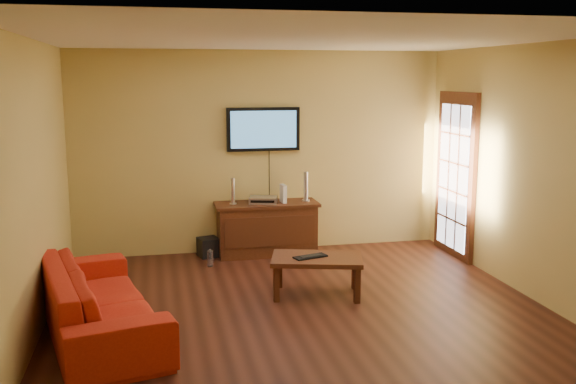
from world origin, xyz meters
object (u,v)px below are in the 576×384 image
object	(u,v)px
speaker_right	(306,188)
bottle	(210,258)
subwoofer	(209,247)
speaker_left	(233,192)
av_receiver	(263,200)
game_console	(283,194)
keyboard	(310,256)
sofa	(99,289)
television	(263,129)
coffee_table	(317,262)
media_console	(267,228)

from	to	relation	value
speaker_right	bottle	distance (m)	1.60
subwoofer	speaker_left	bearing A→B (deg)	-22.00
av_receiver	game_console	distance (m)	0.28
speaker_left	speaker_right	bearing A→B (deg)	0.65
speaker_left	keyboard	world-z (taller)	speaker_left
sofa	keyboard	world-z (taller)	sofa
sofa	av_receiver	xyz separation A→B (m)	(1.94, 2.37, 0.31)
television	speaker_right	size ratio (longest dim) A/B	2.49
sofa	bottle	world-z (taller)	sofa
coffee_table	av_receiver	bearing A→B (deg)	99.32
subwoofer	bottle	bearing A→B (deg)	-107.68
television	av_receiver	distance (m)	0.94
television	keyboard	world-z (taller)	television
coffee_table	game_console	xyz separation A→B (m)	(-0.02, 1.71, 0.45)
coffee_table	game_console	size ratio (longest dim) A/B	4.54
television	speaker_left	distance (m)	0.94
subwoofer	keyboard	size ratio (longest dim) A/B	0.65
speaker_right	bottle	xyz separation A→B (m)	(-1.34, -0.42, -0.78)
game_console	subwoofer	xyz separation A→B (m)	(-1.00, 0.07, -0.70)
game_console	bottle	xyz separation A→B (m)	(-1.02, -0.38, -0.72)
keyboard	bottle	bearing A→B (deg)	125.75
speaker_left	game_console	bearing A→B (deg)	-2.71
sofa	bottle	xyz separation A→B (m)	(1.19, 1.96, -0.33)
speaker_right	sofa	bearing A→B (deg)	-136.69
media_console	keyboard	xyz separation A→B (m)	(0.17, -1.74, 0.09)
coffee_table	game_console	bearing A→B (deg)	90.73
coffee_table	speaker_left	distance (m)	1.94
bottle	keyboard	size ratio (longest dim) A/B	0.57
subwoofer	bottle	xyz separation A→B (m)	(-0.02, -0.45, -0.02)
media_console	av_receiver	distance (m)	0.39
speaker_left	subwoofer	size ratio (longest dim) A/B	1.36
game_console	bottle	distance (m)	1.30
game_console	bottle	bearing A→B (deg)	-165.34
speaker_right	keyboard	size ratio (longest dim) A/B	1.01
television	subwoofer	world-z (taller)	television
keyboard	av_receiver	bearing A→B (deg)	96.86
media_console	bottle	xyz separation A→B (m)	(-0.80, -0.41, -0.25)
subwoofer	bottle	world-z (taller)	subwoofer
sofa	subwoofer	bearing A→B (deg)	-40.13
av_receiver	subwoofer	world-z (taller)	av_receiver
bottle	speaker_right	bearing A→B (deg)	17.62
speaker_right	subwoofer	distance (m)	1.52
sofa	bottle	size ratio (longest dim) A/B	10.04
speaker_right	game_console	bearing A→B (deg)	-172.40
keyboard	television	bearing A→B (deg)	94.84
speaker_right	keyboard	xyz separation A→B (m)	(-0.37, -1.76, -0.44)
sofa	speaker_left	distance (m)	2.86
speaker_left	game_console	xyz separation A→B (m)	(0.67, -0.03, -0.04)
av_receiver	subwoofer	distance (m)	0.96
bottle	speaker_left	bearing A→B (deg)	49.66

